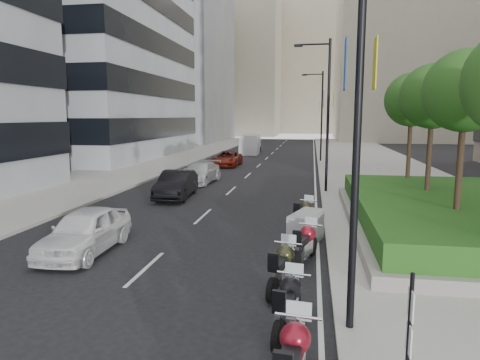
% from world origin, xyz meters
% --- Properties ---
extents(ground, '(160.00, 160.00, 0.00)m').
position_xyz_m(ground, '(0.00, 0.00, 0.00)').
color(ground, black).
rests_on(ground, ground).
extents(sidewalk_right, '(10.00, 100.00, 0.15)m').
position_xyz_m(sidewalk_right, '(9.00, 30.00, 0.07)').
color(sidewalk_right, '#9E9B93').
rests_on(sidewalk_right, ground).
extents(sidewalk_left, '(8.00, 100.00, 0.15)m').
position_xyz_m(sidewalk_left, '(-12.00, 30.00, 0.07)').
color(sidewalk_left, '#9E9B93').
rests_on(sidewalk_left, ground).
extents(lane_edge, '(0.12, 100.00, 0.01)m').
position_xyz_m(lane_edge, '(3.70, 30.00, 0.01)').
color(lane_edge, silver).
rests_on(lane_edge, ground).
extents(lane_centre, '(0.12, 100.00, 0.01)m').
position_xyz_m(lane_centre, '(-1.50, 30.00, 0.01)').
color(lane_centre, silver).
rests_on(lane_centre, ground).
extents(building_grey_far, '(22.00, 26.00, 30.00)m').
position_xyz_m(building_grey_far, '(-24.00, 70.00, 15.00)').
color(building_grey_far, gray).
rests_on(building_grey_far, ground).
extents(building_cream_right, '(28.00, 24.00, 36.00)m').
position_xyz_m(building_cream_right, '(22.00, 80.00, 18.00)').
color(building_cream_right, '#B7AD93').
rests_on(building_cream_right, ground).
extents(building_cream_left, '(26.00, 24.00, 34.00)m').
position_xyz_m(building_cream_left, '(-18.00, 100.00, 17.00)').
color(building_cream_left, '#B7AD93').
rests_on(building_cream_left, ground).
extents(building_cream_centre, '(30.00, 24.00, 38.00)m').
position_xyz_m(building_cream_centre, '(2.00, 120.00, 19.00)').
color(building_cream_centre, '#B7AD93').
rests_on(building_cream_centre, ground).
extents(planter, '(10.00, 14.00, 0.40)m').
position_xyz_m(planter, '(10.00, 10.00, 0.35)').
color(planter, gray).
rests_on(planter, sidewalk_right).
extents(hedge, '(9.40, 13.40, 0.80)m').
position_xyz_m(hedge, '(10.00, 10.00, 0.95)').
color(hedge, '#185017').
rests_on(hedge, planter).
extents(tree_1, '(2.80, 2.80, 6.30)m').
position_xyz_m(tree_1, '(8.50, 8.00, 5.42)').
color(tree_1, '#332319').
rests_on(tree_1, planter).
extents(tree_2, '(2.80, 2.80, 6.30)m').
position_xyz_m(tree_2, '(8.50, 12.00, 5.42)').
color(tree_2, '#332319').
rests_on(tree_2, planter).
extents(tree_3, '(2.80, 2.80, 6.30)m').
position_xyz_m(tree_3, '(8.50, 16.00, 5.42)').
color(tree_3, '#332319').
rests_on(tree_3, planter).
extents(lamp_post_0, '(2.34, 0.45, 9.00)m').
position_xyz_m(lamp_post_0, '(4.14, 1.00, 5.07)').
color(lamp_post_0, black).
rests_on(lamp_post_0, ground).
extents(lamp_post_1, '(2.34, 0.45, 9.00)m').
position_xyz_m(lamp_post_1, '(4.14, 18.00, 5.07)').
color(lamp_post_1, black).
rests_on(lamp_post_1, ground).
extents(lamp_post_2, '(2.34, 0.45, 9.00)m').
position_xyz_m(lamp_post_2, '(4.14, 36.00, 5.07)').
color(lamp_post_2, black).
rests_on(lamp_post_2, ground).
extents(parking_sign, '(0.06, 0.32, 2.50)m').
position_xyz_m(parking_sign, '(4.80, -2.00, 1.46)').
color(parking_sign, black).
rests_on(parking_sign, ground).
extents(motorcycle_2, '(0.76, 2.27, 1.14)m').
position_xyz_m(motorcycle_2, '(2.99, 0.86, 0.61)').
color(motorcycle_2, black).
rests_on(motorcycle_2, ground).
extents(motorcycle_3, '(0.82, 2.31, 1.16)m').
position_xyz_m(motorcycle_3, '(2.72, 3.09, 0.62)').
color(motorcycle_3, black).
rests_on(motorcycle_3, ground).
extents(motorcycle_4, '(0.94, 2.25, 1.15)m').
position_xyz_m(motorcycle_4, '(3.28, 5.32, 0.62)').
color(motorcycle_4, black).
rests_on(motorcycle_4, ground).
extents(motorcycle_5, '(1.33, 2.06, 1.16)m').
position_xyz_m(motorcycle_5, '(3.27, 7.39, 0.58)').
color(motorcycle_5, black).
rests_on(motorcycle_5, ground).
extents(motorcycle_6, '(0.99, 2.15, 1.12)m').
position_xyz_m(motorcycle_6, '(3.15, 9.54, 0.60)').
color(motorcycle_6, black).
rests_on(motorcycle_6, ground).
extents(car_a, '(1.91, 4.50, 1.52)m').
position_xyz_m(car_a, '(-4.09, 5.15, 0.76)').
color(car_a, white).
rests_on(car_a, ground).
extents(car_b, '(1.93, 4.75, 1.53)m').
position_xyz_m(car_b, '(-4.13, 15.18, 0.77)').
color(car_b, black).
rests_on(car_b, ground).
extents(car_c, '(2.35, 5.07, 1.44)m').
position_xyz_m(car_c, '(-4.23, 20.76, 0.72)').
color(car_c, '#AFB0B1').
rests_on(car_c, ground).
extents(car_d, '(2.33, 4.98, 1.38)m').
position_xyz_m(car_d, '(-4.37, 30.99, 0.69)').
color(car_d, maroon).
rests_on(car_d, ground).
extents(delivery_van, '(2.34, 5.65, 2.34)m').
position_xyz_m(delivery_van, '(-4.11, 44.46, 1.09)').
color(delivery_van, silver).
rests_on(delivery_van, ground).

